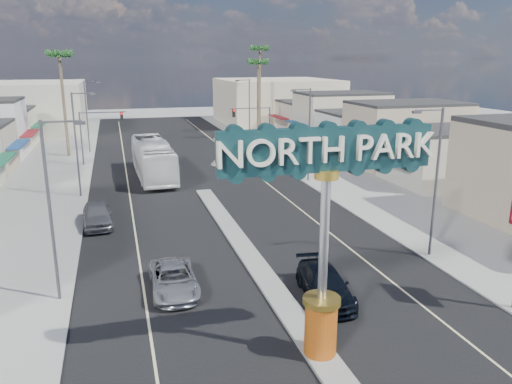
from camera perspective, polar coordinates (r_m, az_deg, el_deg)
ground at (r=46.55m, az=-6.26°, el=0.37°), size 160.00×160.00×0.00m
road at (r=46.55m, az=-6.26°, el=0.38°), size 20.00×120.00×0.01m
median_island at (r=31.60m, az=-1.27°, el=-6.55°), size 1.30×30.00×0.16m
sidewalk_left at (r=46.42m, az=-23.55°, el=-0.78°), size 8.00×120.00×0.12m
sidewalk_right at (r=50.67m, az=9.53°, el=1.53°), size 8.00×120.00×0.12m
storefront_row_right at (r=66.03m, az=12.74°, el=7.08°), size 12.00×42.00×6.00m
backdrop_far_left at (r=90.96m, az=-25.40°, el=8.73°), size 20.00×20.00×8.00m
backdrop_far_right at (r=94.46m, az=2.32°, el=10.33°), size 20.00×20.00×8.00m
gateway_sign at (r=18.91m, az=7.90°, el=-2.88°), size 8.20×1.50×9.15m
traffic_signal_left at (r=58.94m, az=-17.66°, el=7.08°), size 5.09×0.45×6.00m
traffic_signal_right at (r=61.19m, az=-0.07°, el=8.05°), size 5.09×0.45×6.00m
streetlight_l_near at (r=25.51m, az=-22.19°, el=-1.17°), size 2.03×0.22×9.00m
streetlight_l_mid at (r=45.04m, az=-19.70°, el=5.68°), size 2.03×0.22×9.00m
streetlight_l_far at (r=66.85m, az=-18.65°, el=8.55°), size 2.03×0.22×9.00m
streetlight_r_near at (r=30.96m, az=19.70°, el=1.77°), size 2.03×0.22×9.00m
streetlight_r_mid at (r=48.34m, az=5.93°, el=7.05°), size 2.03×0.22×9.00m
streetlight_r_far at (r=69.11m, az=-0.90°, el=9.51°), size 2.03×0.22×9.00m
palm_left_far at (r=64.69m, az=-21.53°, el=13.83°), size 2.60×2.60×13.10m
palm_right_mid at (r=73.34m, az=0.25°, el=14.16°), size 2.60×2.60×12.10m
palm_right_far at (r=79.66m, az=0.44°, el=15.51°), size 2.60×2.60×14.10m
suv_left at (r=26.43m, az=-9.39°, el=-9.79°), size 2.36×5.03×1.39m
suv_right at (r=25.60m, az=7.87°, el=-10.44°), size 2.69×5.38×1.50m
car_parked_left at (r=37.62m, az=-17.68°, el=-2.48°), size 2.27×5.05×1.68m
city_bus at (r=51.53m, az=-11.71°, el=3.73°), size 3.62×13.67×3.78m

